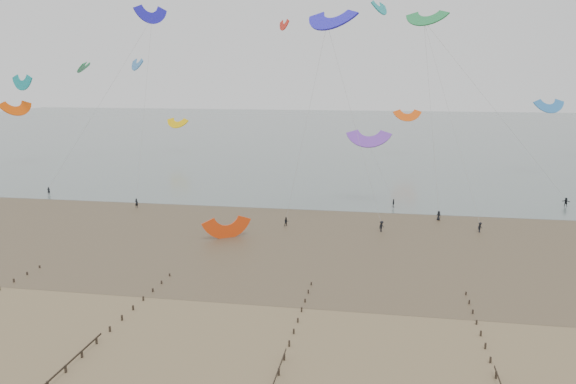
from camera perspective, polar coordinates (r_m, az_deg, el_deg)
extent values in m
plane|color=brown|center=(58.44, -3.21, -13.41)|extent=(500.00, 500.00, 0.00)
plane|color=#475654|center=(252.98, 7.05, 6.11)|extent=(500.00, 500.00, 0.00)
plane|color=#473A28|center=(90.78, 1.76, -4.08)|extent=(500.00, 500.00, 0.00)
ellipsoid|color=slate|center=(83.21, -11.97, -5.84)|extent=(23.60, 14.36, 0.01)
ellipsoid|color=slate|center=(92.86, 9.39, -3.87)|extent=(33.64, 18.32, 0.01)
ellipsoid|color=slate|center=(108.17, -19.33, -2.15)|extent=(26.95, 14.22, 0.01)
cube|color=black|center=(77.09, -26.09, -8.11)|extent=(0.16, 0.16, 0.51)
cube|color=black|center=(79.10, -24.98, -7.52)|extent=(0.16, 0.16, 0.48)
cube|color=black|center=(81.15, -23.93, -6.96)|extent=(0.16, 0.16, 0.45)
cube|color=black|center=(53.57, -21.66, -16.40)|extent=(0.16, 0.16, 0.71)
cube|color=black|center=(55.56, -20.21, -15.24)|extent=(0.16, 0.16, 0.68)
cube|color=black|center=(57.60, -18.88, -14.16)|extent=(0.16, 0.16, 0.65)
cube|color=black|center=(59.68, -17.65, -13.14)|extent=(0.16, 0.16, 0.62)
cube|color=black|center=(61.81, -16.51, -12.19)|extent=(0.16, 0.16, 0.59)
cube|color=black|center=(63.98, -15.46, -11.30)|extent=(0.16, 0.16, 0.57)
cube|color=black|center=(66.18, -14.48, -10.46)|extent=(0.16, 0.16, 0.54)
cube|color=black|center=(68.40, -13.57, -9.68)|extent=(0.16, 0.16, 0.51)
cube|color=black|center=(70.66, -12.73, -8.94)|extent=(0.16, 0.16, 0.48)
cube|color=black|center=(72.94, -11.94, -8.25)|extent=(0.16, 0.16, 0.45)
cube|color=black|center=(49.70, -0.94, -17.85)|extent=(0.16, 0.16, 0.68)
cube|color=black|center=(51.97, -0.38, -16.45)|extent=(0.16, 0.16, 0.65)
cube|color=black|center=(54.28, 0.13, -15.17)|extent=(0.16, 0.16, 0.62)
cube|color=black|center=(56.61, 0.59, -13.99)|extent=(0.16, 0.16, 0.59)
cube|color=black|center=(58.96, 1.01, -12.90)|extent=(0.16, 0.16, 0.57)
cube|color=black|center=(61.34, 1.40, -11.90)|extent=(0.16, 0.16, 0.54)
cube|color=black|center=(63.74, 1.75, -10.97)|extent=(0.16, 0.16, 0.51)
cube|color=black|center=(66.16, 2.07, -10.11)|extent=(0.16, 0.16, 0.48)
cube|color=black|center=(68.59, 2.38, -9.31)|extent=(0.16, 0.16, 0.45)
cube|color=black|center=(52.28, 20.38, -17.07)|extent=(0.16, 0.16, 0.65)
cube|color=black|center=(54.57, 19.88, -15.77)|extent=(0.16, 0.16, 0.62)
cube|color=black|center=(56.89, 19.42, -14.57)|extent=(0.16, 0.16, 0.59)
cube|color=black|center=(59.23, 19.00, -13.47)|extent=(0.16, 0.16, 0.57)
cube|color=black|center=(61.60, 18.61, -12.45)|extent=(0.16, 0.16, 0.54)
cube|color=black|center=(63.99, 18.26, -11.50)|extent=(0.16, 0.16, 0.51)
cube|color=black|center=(66.40, 17.93, -10.62)|extent=(0.16, 0.16, 0.48)
cube|color=black|center=(68.82, 17.63, -9.81)|extent=(0.16, 0.16, 0.45)
imported|color=black|center=(110.75, -15.14, -1.09)|extent=(0.72, 0.53, 1.81)
imported|color=black|center=(128.97, -23.14, 0.11)|extent=(0.71, 0.61, 1.63)
imported|color=black|center=(120.61, 26.40, -0.91)|extent=(1.65, 1.16, 1.72)
imported|color=black|center=(109.09, 10.66, -1.13)|extent=(0.54, 0.99, 1.61)
imported|color=black|center=(101.24, 15.06, -2.33)|extent=(0.97, 0.92, 1.67)
imported|color=black|center=(93.96, -0.18, -3.04)|extent=(0.93, 0.85, 1.55)
imported|color=black|center=(95.48, 18.92, -3.42)|extent=(1.20, 1.20, 1.67)
imported|color=black|center=(91.94, 9.48, -3.46)|extent=(1.22, 1.33, 1.80)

